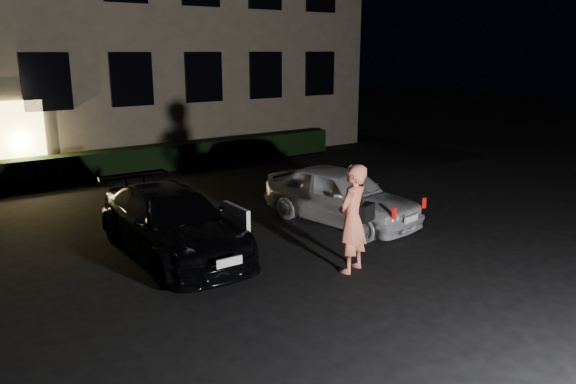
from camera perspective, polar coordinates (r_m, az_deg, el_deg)
ground at (r=10.39m, az=7.65°, el=-8.06°), size 80.00×80.00×0.00m
hedge at (r=18.98m, az=-14.62°, el=3.15°), size 15.00×0.70×0.85m
sedan at (r=11.22m, az=-11.68°, el=-3.02°), size 1.98×4.61×1.30m
hatch at (r=13.02m, az=5.36°, el=-0.29°), size 2.16×4.12×1.34m
man at (r=10.11m, az=6.61°, el=-2.67°), size 0.92×0.70×1.99m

